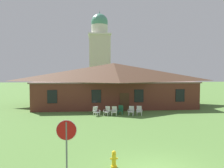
{
  "coord_description": "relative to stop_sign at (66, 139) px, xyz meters",
  "views": [
    {
      "loc": [
        -2.8,
        -8.63,
        4.37
      ],
      "look_at": [
        -1.24,
        9.43,
        3.48
      ],
      "focal_mm": 34.31,
      "sensor_mm": 36.0,
      "label": 1
    }
  ],
  "objects": [
    {
      "name": "lawn_chair_left_end",
      "position": [
        3.19,
        13.62,
        -1.34
      ],
      "size": [
        0.72,
        0.76,
        0.96
      ],
      "color": "silver",
      "rests_on": "ground"
    },
    {
      "name": "stop_sign",
      "position": [
        0.0,
        0.0,
        0.0
      ],
      "size": [
        0.81,
        0.08,
        2.58
      ],
      "color": "slate",
      "rests_on": "ground"
    },
    {
      "name": "lawn_chair_right_end",
      "position": [
        4.99,
        13.68,
        -1.34
      ],
      "size": [
        0.76,
        0.82,
        0.96
      ],
      "color": "white",
      "rests_on": "ground"
    },
    {
      "name": "fire_hydrant",
      "position": [
        1.99,
        1.42,
        -1.46
      ],
      "size": [
        0.36,
        0.28,
        0.79
      ],
      "color": "gold",
      "rests_on": "ground"
    },
    {
      "name": "brick_building",
      "position": [
        3.86,
        21.28,
        1.13
      ],
      "size": [
        20.7,
        10.4,
        5.82
      ],
      "color": "brown",
      "rests_on": "ground"
    },
    {
      "name": "lawn_chair_near_door",
      "position": [
        2.46,
        13.8,
        -1.34
      ],
      "size": [
        0.82,
        0.86,
        0.96
      ],
      "color": "silver",
      "rests_on": "ground"
    },
    {
      "name": "lawn_chair_far_side",
      "position": [
        5.84,
        13.69,
        -1.34
      ],
      "size": [
        0.71,
        0.75,
        0.96
      ],
      "color": "white",
      "rests_on": "ground"
    },
    {
      "name": "lawn_chair_by_porch",
      "position": [
        1.31,
        13.65,
        -1.34
      ],
      "size": [
        0.83,
        0.86,
        0.96
      ],
      "color": "white",
      "rests_on": "ground"
    },
    {
      "name": "lawn_chair_middle",
      "position": [
        3.94,
        14.29,
        -1.34
      ],
      "size": [
        0.75,
        0.8,
        0.96
      ],
      "color": "#28704C",
      "rests_on": "ground"
    },
    {
      "name": "dome_tower",
      "position": [
        2.53,
        42.37,
        6.94
      ],
      "size": [
        5.18,
        5.18,
        19.2
      ],
      "color": "beige",
      "rests_on": "ground"
    }
  ]
}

